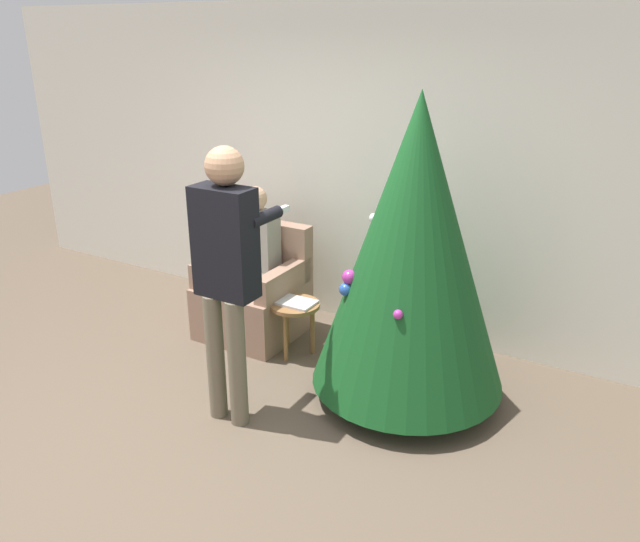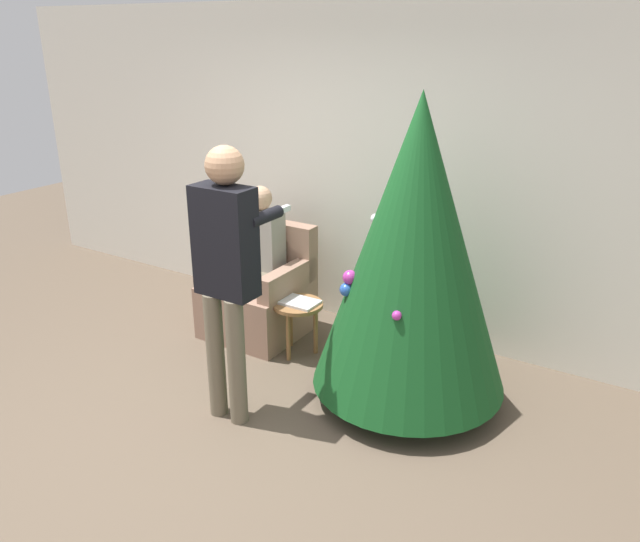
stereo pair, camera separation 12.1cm
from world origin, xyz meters
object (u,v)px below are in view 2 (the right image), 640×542
at_px(person_seated, 256,255).
at_px(side_stool, 298,311).
at_px(armchair, 260,296).
at_px(person_standing, 226,262).
at_px(christmas_tree, 414,248).

bearing_deg(person_seated, side_stool, -15.61).
distance_m(armchair, person_standing, 1.48).
distance_m(person_seated, side_stool, 0.62).
distance_m(person_seated, person_standing, 1.31).
bearing_deg(side_stool, person_seated, 164.39).
bearing_deg(person_standing, christmas_tree, 41.11).
relative_size(person_seated, person_standing, 0.70).
xyz_separation_m(christmas_tree, person_seated, (-1.53, 0.28, -0.43)).
relative_size(person_standing, side_stool, 4.13).
distance_m(armchair, person_seated, 0.38).
relative_size(christmas_tree, side_stool, 4.82).
height_order(armchair, person_standing, person_standing).
distance_m(christmas_tree, person_seated, 1.61).
xyz_separation_m(armchair, person_seated, (0.00, -0.02, 0.38)).
relative_size(armchair, side_stool, 2.11).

